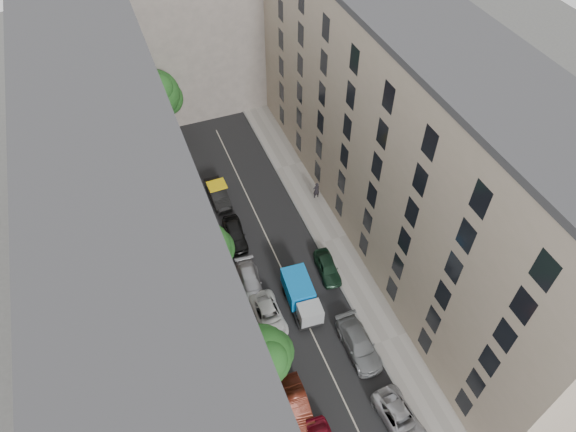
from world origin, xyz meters
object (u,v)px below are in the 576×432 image
lamp_post (244,343)px  pedestrian (316,190)px  car_right_2 (327,267)px  tree_near (262,358)px  car_right_1 (359,344)px  tree_far (158,96)px  tarp_truck (301,296)px  car_left_2 (269,315)px  car_left_1 (297,404)px  car_left_5 (218,194)px  car_left_3 (250,282)px  car_left_4 (235,234)px  tree_mid (205,251)px  car_right_0 (400,419)px

lamp_post → pedestrian: lamp_post is taller
car_right_2 → tree_near: tree_near is taller
car_right_1 → tree_far: bearing=105.6°
lamp_post → tarp_truck: bearing=33.9°
car_left_2 → car_left_1: bearing=-94.5°
car_left_5 → tarp_truck: bearing=-79.7°
lamp_post → tree_near: bearing=-65.8°
car_left_3 → car_right_1: size_ratio=0.91×
tarp_truck → car_left_1: (-3.62, -8.01, -0.54)m
car_left_3 → car_left_4: (0.40, 5.60, 0.06)m
car_left_2 → tree_near: bearing=-112.8°
tarp_truck → tree_far: 26.19m
car_left_1 → tree_mid: size_ratio=0.60×
car_right_0 → pedestrian: bearing=77.4°
tree_mid → tree_far: bearing=88.2°
car_left_1 → pedestrian: bearing=65.3°
tarp_truck → car_left_4: bearing=113.3°
tree_mid → pedestrian: tree_mid is taller
car_left_1 → car_left_5: (0.62, 22.40, 0.02)m
tree_mid → tree_far: (0.67, 20.77, 1.07)m
car_left_2 → tree_mid: (-3.50, 4.70, 4.40)m
car_left_3 → car_left_4: 5.61m
car_left_4 → car_left_5: bearing=94.7°
car_left_1 → tree_near: (-1.63, 2.29, 3.87)m
car_left_2 → tree_far: 26.21m
car_right_1 → car_right_2: bearing=84.2°
car_left_4 → car_right_2: bearing=-40.9°
car_left_5 → lamp_post: lamp_post is taller
car_right_2 → tree_near: bearing=-131.5°
car_left_5 → car_right_1: (5.60, -19.80, -0.00)m
car_left_5 → car_right_2: car_left_5 is taller
car_right_1 → tree_near: tree_near is taller
car_left_5 → car_right_2: bearing=-63.6°
tarp_truck → car_right_2: bearing=38.0°
car_left_1 → car_right_0: 7.30m
car_left_4 → tree_mid: size_ratio=0.59×
car_left_2 → car_right_2: bearing=22.8°
tree_mid → lamp_post: (0.50, -8.33, -0.82)m
car_left_1 → pedestrian: size_ratio=2.36×
car_left_3 → car_left_5: car_left_5 is taller
car_left_5 → tree_near: (-2.25, -20.11, 3.85)m
car_right_0 → tree_mid: tree_mid is taller
tarp_truck → car_right_1: (2.60, -5.41, -0.53)m
car_left_5 → pedestrian: (9.12, -3.38, 0.34)m
pedestrian → car_right_1: bearing=76.8°
tarp_truck → car_left_5: size_ratio=1.13×
car_left_2 → car_left_5: size_ratio=1.03×
car_right_0 → car_right_2: size_ratio=1.21×
car_left_1 → lamp_post: (-2.38, 3.97, 3.50)m
car_right_1 → tree_mid: (-9.10, 9.70, 4.30)m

